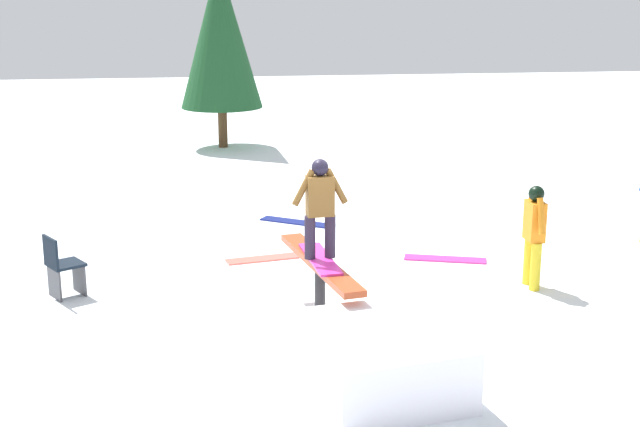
{
  "coord_description": "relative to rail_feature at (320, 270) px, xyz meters",
  "views": [
    {
      "loc": [
        -10.5,
        1.37,
        4.25
      ],
      "look_at": [
        0.0,
        0.0,
        1.46
      ],
      "focal_mm": 50.0,
      "sensor_mm": 36.0,
      "label": 1
    }
  ],
  "objects": [
    {
      "name": "rail_feature",
      "position": [
        0.0,
        0.0,
        0.0
      ],
      "size": [
        2.49,
        0.77,
        0.86
      ],
      "rotation": [
        0.0,
        0.0,
        0.2
      ],
      "color": "black",
      "rests_on": "ground"
    },
    {
      "name": "snow_kicker_ramp",
      "position": [
        -1.91,
        -0.39,
        -0.39
      ],
      "size": [
        2.06,
        1.83,
        0.68
      ],
      "primitive_type": "cube",
      "rotation": [
        0.0,
        0.0,
        0.2
      ],
      "color": "white",
      "rests_on": "ground"
    },
    {
      "name": "loose_snowboard_magenta",
      "position": [
        2.42,
        -2.29,
        -0.72
      ],
      "size": [
        0.64,
        1.3,
        0.02
      ],
      "primitive_type": "cube",
      "rotation": [
        0.0,
        0.0,
        1.27
      ],
      "color": "#D02F91",
      "rests_on": "ground"
    },
    {
      "name": "folding_chair",
      "position": [
        1.48,
        3.38,
        -0.31
      ],
      "size": [
        0.61,
        0.61,
        0.88
      ],
      "rotation": [
        0.0,
        0.0,
        0.55
      ],
      "color": "#3F3F44",
      "rests_on": "ground"
    },
    {
      "name": "main_rider_on_rail",
      "position": [
        0.0,
        0.0,
        0.76
      ],
      "size": [
        1.33,
        0.71,
        1.28
      ],
      "rotation": [
        0.0,
        0.0,
        0.09
      ],
      "color": "#D32F99",
      "rests_on": "rail_feature"
    },
    {
      "name": "ground_plane",
      "position": [
        0.0,
        0.0,
        -0.73
      ],
      "size": [
        60.0,
        60.0,
        0.0
      ],
      "primitive_type": "plane",
      "color": "white"
    },
    {
      "name": "loose_snowboard_coral",
      "position": [
        2.84,
        0.37,
        -0.72
      ],
      "size": [
        0.58,
        1.54,
        0.02
      ],
      "primitive_type": "cube",
      "rotation": [
        0.0,
        0.0,
        4.92
      ],
      "color": "#F06557",
      "rests_on": "ground"
    },
    {
      "name": "bystander_orange",
      "position": [
        1.03,
        -3.17,
        0.1
      ],
      "size": [
        0.67,
        0.22,
        1.48
      ],
      "rotation": [
        0.0,
        0.0,
        0.01
      ],
      "color": "gold",
      "rests_on": "ground"
    },
    {
      "name": "pine_tree_near",
      "position": [
        12.61,
        0.91,
        2.17
      ],
      "size": [
        2.1,
        2.1,
        4.76
      ],
      "color": "#4C331E",
      "rests_on": "ground"
    },
    {
      "name": "loose_snowboard_navy",
      "position": [
        4.9,
        -0.22,
        -0.72
      ],
      "size": [
        0.99,
        1.33,
        0.02
      ],
      "primitive_type": "cube",
      "rotation": [
        0.0,
        0.0,
        4.14
      ],
      "color": "navy",
      "rests_on": "ground"
    }
  ]
}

